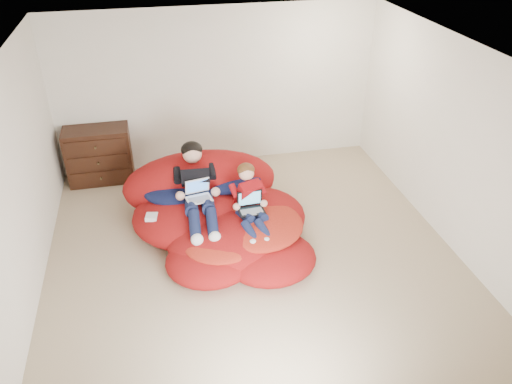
# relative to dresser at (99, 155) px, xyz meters

# --- Properties ---
(room_shell) EXTENTS (5.10, 5.10, 2.77)m
(room_shell) POSITION_rel_dresser_xyz_m (1.90, -2.24, -0.21)
(room_shell) COLOR tan
(room_shell) RESTS_ON ground
(dresser) EXTENTS (0.96, 0.54, 0.87)m
(dresser) POSITION_rel_dresser_xyz_m (0.00, 0.00, 0.00)
(dresser) COLOR black
(dresser) RESTS_ON ground
(beanbag_pile) EXTENTS (2.37, 2.45, 0.96)m
(beanbag_pile) POSITION_rel_dresser_xyz_m (1.56, -1.73, -0.16)
(beanbag_pile) COLOR #A41212
(beanbag_pile) RESTS_ON ground
(cream_pillow) EXTENTS (0.42, 0.26, 0.26)m
(cream_pillow) POSITION_rel_dresser_xyz_m (1.06, -0.94, 0.19)
(cream_pillow) COLOR beige
(cream_pillow) RESTS_ON beanbag_pile
(older_boy) EXTENTS (0.40, 1.41, 0.76)m
(older_boy) POSITION_rel_dresser_xyz_m (1.32, -1.61, 0.25)
(older_boy) COLOR black
(older_boy) RESTS_ON beanbag_pile
(younger_boy) EXTENTS (0.39, 0.96, 0.69)m
(younger_boy) POSITION_rel_dresser_xyz_m (1.93, -2.01, 0.19)
(younger_boy) COLOR #9B0D12
(younger_boy) RESTS_ON beanbag_pile
(laptop_white) EXTENTS (0.35, 0.32, 0.23)m
(laptop_white) POSITION_rel_dresser_xyz_m (1.32, -1.77, 0.21)
(laptop_white) COLOR white
(laptop_white) RESTS_ON older_boy
(laptop_black) EXTENTS (0.33, 0.26, 0.24)m
(laptop_black) POSITION_rel_dresser_xyz_m (1.93, -2.06, 0.13)
(laptop_black) COLOR black
(laptop_black) RESTS_ON younger_boy
(power_adapter) EXTENTS (0.17, 0.17, 0.05)m
(power_adapter) POSITION_rel_dresser_xyz_m (0.71, -1.84, -0.01)
(power_adapter) COLOR white
(power_adapter) RESTS_ON beanbag_pile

